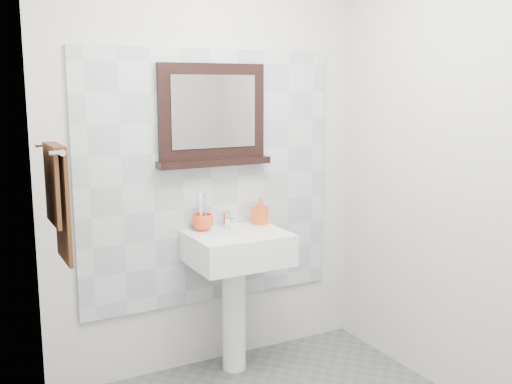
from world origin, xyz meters
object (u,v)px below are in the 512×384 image
at_px(toothbrush_cup, 203,222).
at_px(soap_dispenser, 260,211).
at_px(pedestal_sink, 237,263).
at_px(framed_mirror, 212,117).
at_px(hand_towel, 58,194).

distance_m(toothbrush_cup, soap_dispenser, 0.37).
bearing_deg(soap_dispenser, toothbrush_cup, 157.93).
relative_size(pedestal_sink, framed_mirror, 1.39).
height_order(pedestal_sink, toothbrush_cup, pedestal_sink).
relative_size(toothbrush_cup, framed_mirror, 0.17).
xyz_separation_m(framed_mirror, hand_towel, (-0.95, -0.36, -0.31)).
bearing_deg(hand_towel, pedestal_sink, 9.93).
xyz_separation_m(toothbrush_cup, soap_dispenser, (0.37, -0.02, 0.03)).
xyz_separation_m(soap_dispenser, framed_mirror, (-0.28, 0.07, 0.57)).
relative_size(framed_mirror, hand_towel, 1.26).
height_order(framed_mirror, hand_towel, framed_mirror).
bearing_deg(hand_towel, toothbrush_cup, 20.02).
bearing_deg(soap_dispenser, pedestal_sink, -170.96).
xyz_separation_m(pedestal_sink, toothbrush_cup, (-0.15, 0.13, 0.23)).
distance_m(framed_mirror, hand_towel, 1.06).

